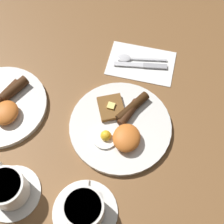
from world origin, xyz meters
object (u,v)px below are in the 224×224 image
teacup_near (84,210)px  teacup_far (8,189)px  breakfast_plate_near (121,126)px  breakfast_plate_far (1,105)px  knife (144,65)px  spoon (129,58)px

teacup_near → teacup_far: 0.19m
breakfast_plate_near → teacup_near: bearing=170.8°
teacup_near → teacup_far: (0.01, 0.19, 0.01)m
breakfast_plate_near → teacup_far: (-0.24, 0.23, 0.02)m
breakfast_plate_far → teacup_far: size_ratio=1.85×
breakfast_plate_near → teacup_far: teacup_far is taller
knife → spoon: spoon is taller
breakfast_plate_far → teacup_far: (-0.23, -0.12, 0.02)m
teacup_far → knife: (0.46, -0.26, -0.03)m
teacup_far → teacup_near: bearing=-91.8°
breakfast_plate_far → teacup_near: bearing=-126.9°
teacup_near → spoon: 0.48m
breakfast_plate_near → knife: breakfast_plate_near is taller
breakfast_plate_near → spoon: (0.24, 0.02, -0.00)m
breakfast_plate_far → spoon: size_ratio=1.69×
knife → spoon: bearing=-27.1°
breakfast_plate_far → spoon: (0.25, -0.33, -0.00)m
teacup_far → spoon: size_ratio=0.91×
teacup_far → knife: size_ratio=0.87×
spoon → breakfast_plate_far: bearing=28.0°
breakfast_plate_near → teacup_far: 0.33m
teacup_near → knife: bearing=-7.9°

